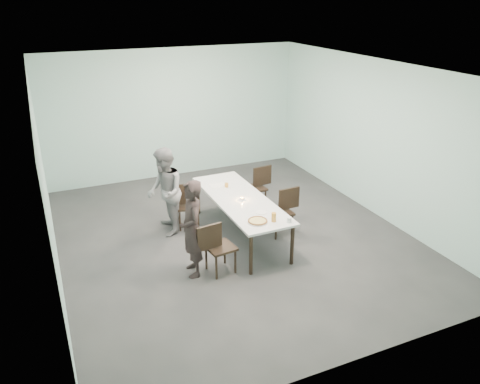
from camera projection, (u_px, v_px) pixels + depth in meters
name	position (u px, v px, depth m)	size (l,w,h in m)	color
ground	(233.00, 236.00, 8.58)	(7.00, 7.00, 0.00)	#333335
room_shell	(232.00, 129.00, 7.78)	(6.02, 7.02, 3.01)	#ACD9D3
table	(240.00, 201.00, 8.31)	(0.93, 2.61, 0.75)	white
chair_near_left	(216.00, 245.00, 7.27)	(0.63, 0.47, 0.87)	black
chair_far_left	(184.00, 202.00, 8.73)	(0.65, 0.51, 0.87)	black
chair_near_right	(284.00, 208.00, 8.51)	(0.62, 0.44, 0.87)	black
chair_far_right	(258.00, 184.00, 9.56)	(0.63, 0.46, 0.87)	black
diner_near	(192.00, 229.00, 7.15)	(0.57, 0.37, 1.57)	black
diner_far	(165.00, 192.00, 8.40)	(0.79, 0.61, 1.62)	gray
pizza	(258.00, 221.00, 7.43)	(0.34, 0.34, 0.04)	white
side_plate	(261.00, 212.00, 7.76)	(0.18, 0.18, 0.01)	white
beer_glass	(274.00, 217.00, 7.43)	(0.08, 0.08, 0.15)	#C6842B
water_tumbler	(289.00, 220.00, 7.41)	(0.08, 0.08, 0.09)	silver
tealight	(242.00, 199.00, 8.22)	(0.06, 0.06, 0.05)	silver
amber_tumbler	(227.00, 185.00, 8.76)	(0.07, 0.07, 0.08)	#C6842B
menu	(218.00, 185.00, 8.85)	(0.30, 0.22, 0.01)	silver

